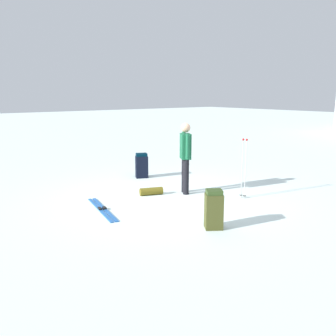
{
  "coord_description": "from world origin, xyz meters",
  "views": [
    {
      "loc": [
        6.59,
        -5.08,
        2.4
      ],
      "look_at": [
        0.0,
        0.0,
        0.7
      ],
      "focal_mm": 39.54,
      "sensor_mm": 36.0,
      "label": 1
    }
  ],
  "objects_px": {
    "ski_poles_planted_near": "(244,166)",
    "sleeping_mat_rolled": "(151,191)",
    "backpack_large_dark": "(142,166)",
    "skier_standing": "(185,154)",
    "ski_pair_near": "(102,209)",
    "backpack_bright": "(214,210)"
  },
  "relations": [
    {
      "from": "skier_standing",
      "to": "ski_poles_planted_near",
      "type": "xyz_separation_m",
      "value": [
        1.14,
        0.79,
        -0.19
      ]
    },
    {
      "from": "skier_standing",
      "to": "ski_poles_planted_near",
      "type": "bearing_deg",
      "value": 34.52
    },
    {
      "from": "ski_poles_planted_near",
      "to": "backpack_large_dark",
      "type": "bearing_deg",
      "value": -167.93
    },
    {
      "from": "backpack_bright",
      "to": "sleeping_mat_rolled",
      "type": "bearing_deg",
      "value": 171.11
    },
    {
      "from": "skier_standing",
      "to": "ski_poles_planted_near",
      "type": "relative_size",
      "value": 1.23
    },
    {
      "from": "ski_poles_planted_near",
      "to": "skier_standing",
      "type": "bearing_deg",
      "value": -145.48
    },
    {
      "from": "ski_pair_near",
      "to": "backpack_large_dark",
      "type": "distance_m",
      "value": 3.08
    },
    {
      "from": "ski_pair_near",
      "to": "backpack_large_dark",
      "type": "height_order",
      "value": "backpack_large_dark"
    },
    {
      "from": "backpack_large_dark",
      "to": "backpack_bright",
      "type": "relative_size",
      "value": 0.98
    },
    {
      "from": "ski_pair_near",
      "to": "ski_poles_planted_near",
      "type": "xyz_separation_m",
      "value": [
        1.19,
        3.01,
        0.75
      ]
    },
    {
      "from": "skier_standing",
      "to": "backpack_large_dark",
      "type": "xyz_separation_m",
      "value": [
        -2.05,
        0.1,
        -0.61
      ]
    },
    {
      "from": "backpack_bright",
      "to": "backpack_large_dark",
      "type": "bearing_deg",
      "value": 163.49
    },
    {
      "from": "backpack_large_dark",
      "to": "sleeping_mat_rolled",
      "type": "bearing_deg",
      "value": -26.77
    },
    {
      "from": "backpack_large_dark",
      "to": "ski_poles_planted_near",
      "type": "height_order",
      "value": "ski_poles_planted_near"
    },
    {
      "from": "backpack_large_dark",
      "to": "ski_poles_planted_near",
      "type": "bearing_deg",
      "value": 12.07
    },
    {
      "from": "ski_poles_planted_near",
      "to": "sleeping_mat_rolled",
      "type": "relative_size",
      "value": 2.52
    },
    {
      "from": "ski_poles_planted_near",
      "to": "sleeping_mat_rolled",
      "type": "xyz_separation_m",
      "value": [
        -1.51,
        -1.53,
        -0.68
      ]
    },
    {
      "from": "skier_standing",
      "to": "ski_pair_near",
      "type": "xyz_separation_m",
      "value": [
        -0.05,
        -2.22,
        -0.94
      ]
    },
    {
      "from": "ski_poles_planted_near",
      "to": "sleeping_mat_rolled",
      "type": "bearing_deg",
      "value": -134.56
    },
    {
      "from": "backpack_bright",
      "to": "sleeping_mat_rolled",
      "type": "distance_m",
      "value": 2.55
    },
    {
      "from": "ski_pair_near",
      "to": "backpack_bright",
      "type": "height_order",
      "value": "backpack_bright"
    },
    {
      "from": "ski_pair_near",
      "to": "ski_poles_planted_near",
      "type": "height_order",
      "value": "ski_poles_planted_near"
    }
  ]
}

